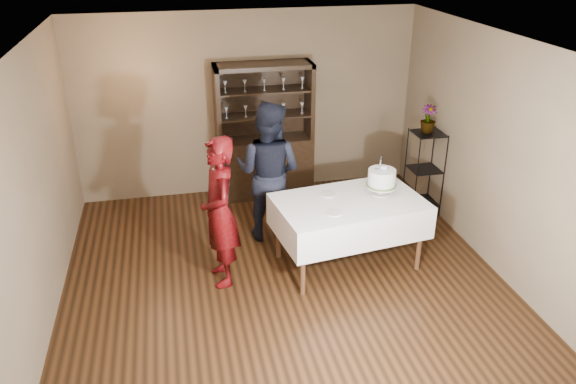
% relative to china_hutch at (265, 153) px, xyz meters
% --- Properties ---
extents(floor, '(5.00, 5.00, 0.00)m').
position_rel_china_hutch_xyz_m(floor, '(-0.20, -2.25, -0.66)').
color(floor, black).
rests_on(floor, ground).
extents(ceiling, '(5.00, 5.00, 0.00)m').
position_rel_china_hutch_xyz_m(ceiling, '(-0.20, -2.25, 2.04)').
color(ceiling, white).
rests_on(ceiling, back_wall).
extents(back_wall, '(5.00, 0.02, 2.70)m').
position_rel_china_hutch_xyz_m(back_wall, '(-0.20, 0.25, 0.69)').
color(back_wall, brown).
rests_on(back_wall, floor).
extents(wall_left, '(0.02, 5.00, 2.70)m').
position_rel_china_hutch_xyz_m(wall_left, '(-2.70, -2.25, 0.69)').
color(wall_left, brown).
rests_on(wall_left, floor).
extents(wall_right, '(0.02, 5.00, 2.70)m').
position_rel_china_hutch_xyz_m(wall_right, '(2.30, -2.25, 0.69)').
color(wall_right, brown).
rests_on(wall_right, floor).
extents(china_hutch, '(1.40, 0.48, 2.00)m').
position_rel_china_hutch_xyz_m(china_hutch, '(0.00, 0.00, 0.00)').
color(china_hutch, black).
rests_on(china_hutch, floor).
extents(plant_etagere, '(0.42, 0.42, 1.20)m').
position_rel_china_hutch_xyz_m(plant_etagere, '(2.08, -1.05, -0.01)').
color(plant_etagere, black).
rests_on(plant_etagere, floor).
extents(cake_table, '(1.82, 1.26, 0.85)m').
position_rel_china_hutch_xyz_m(cake_table, '(0.62, -2.16, -0.01)').
color(cake_table, silver).
rests_on(cake_table, floor).
extents(woman, '(0.48, 0.67, 1.75)m').
position_rel_china_hutch_xyz_m(woman, '(-0.89, -2.19, 0.21)').
color(woman, '#3A0505').
rests_on(woman, floor).
extents(man, '(1.13, 1.07, 1.84)m').
position_rel_china_hutch_xyz_m(man, '(-0.18, -1.30, 0.25)').
color(man, black).
rests_on(man, floor).
extents(cake, '(0.36, 0.36, 0.50)m').
position_rel_china_hutch_xyz_m(cake, '(1.03, -2.08, 0.38)').
color(cake, silver).
rests_on(cake, cake_table).
extents(plate_near, '(0.21, 0.21, 0.01)m').
position_rel_china_hutch_xyz_m(plate_near, '(0.35, -2.43, 0.19)').
color(plate_near, silver).
rests_on(plate_near, cake_table).
extents(plate_far, '(0.24, 0.24, 0.01)m').
position_rel_china_hutch_xyz_m(plate_far, '(0.41, -1.96, 0.19)').
color(plate_far, silver).
rests_on(plate_far, cake_table).
extents(potted_plant, '(0.22, 0.22, 0.37)m').
position_rel_china_hutch_xyz_m(potted_plant, '(2.07, -1.01, 0.71)').
color(potted_plant, '#4A6E34').
rests_on(potted_plant, plant_etagere).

